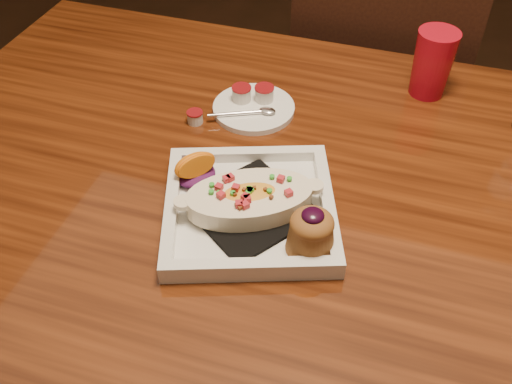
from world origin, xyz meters
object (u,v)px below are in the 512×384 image
(table, at_px, (326,234))
(chair_far, at_px, (374,99))
(red_tumbler, at_px, (432,64))
(saucer, at_px, (253,106))
(plate, at_px, (256,207))

(table, relative_size, chair_far, 1.61)
(red_tumbler, bearing_deg, saucer, -152.51)
(table, bearing_deg, red_tumbler, 70.81)
(saucer, bearing_deg, plate, -70.91)
(saucer, xyz_separation_m, red_tumbler, (0.29, 0.15, 0.05))
(table, relative_size, red_tumbler, 12.00)
(chair_far, bearing_deg, table, 90.00)
(saucer, bearing_deg, chair_far, 68.43)
(saucer, bearing_deg, table, -42.62)
(table, xyz_separation_m, saucer, (-0.18, 0.17, 0.11))
(chair_far, height_order, plate, chair_far)
(chair_far, xyz_separation_m, plate, (-0.09, -0.72, 0.27))
(plate, bearing_deg, saucer, 89.50)
(saucer, relative_size, red_tumbler, 1.19)
(chair_far, relative_size, saucer, 6.27)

